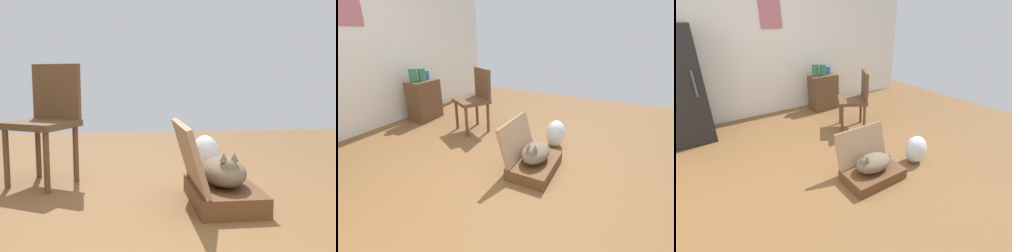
# 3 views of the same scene
# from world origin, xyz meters

# --- Properties ---
(ground_plane) EXTENTS (7.68, 7.68, 0.00)m
(ground_plane) POSITION_xyz_m (0.00, 0.00, 0.00)
(ground_plane) COLOR brown
(ground_plane) RESTS_ON ground
(wall_back) EXTENTS (6.40, 0.15, 2.60)m
(wall_back) POSITION_xyz_m (0.00, 2.26, 1.30)
(wall_back) COLOR silver
(wall_back) RESTS_ON ground
(suitcase_base) EXTENTS (0.66, 0.43, 0.13)m
(suitcase_base) POSITION_xyz_m (0.35, -0.48, 0.06)
(suitcase_base) COLOR brown
(suitcase_base) RESTS_ON ground
(suitcase_lid) EXTENTS (0.66, 0.16, 0.42)m
(suitcase_lid) POSITION_xyz_m (0.35, -0.25, 0.34)
(suitcase_lid) COLOR #9B7756
(suitcase_lid) RESTS_ON suitcase_base
(cat) EXTENTS (0.52, 0.28, 0.24)m
(cat) POSITION_xyz_m (0.34, -0.48, 0.22)
(cat) COLOR brown
(cat) RESTS_ON suitcase_base
(plastic_bag_white) EXTENTS (0.30, 0.24, 0.36)m
(plastic_bag_white) POSITION_xyz_m (1.03, -0.50, 0.18)
(plastic_bag_white) COLOR silver
(plastic_bag_white) RESTS_ON ground
(refrigerator) EXTENTS (0.57, 0.65, 1.64)m
(refrigerator) POSITION_xyz_m (-1.27, 1.80, 0.82)
(refrigerator) COLOR black
(refrigerator) RESTS_ON ground
(side_table) EXTENTS (0.52, 0.32, 0.67)m
(side_table) POSITION_xyz_m (1.03, 1.85, 0.34)
(side_table) COLOR brown
(side_table) RESTS_ON ground
(vase_tall) EXTENTS (0.13, 0.13, 0.21)m
(vase_tall) POSITION_xyz_m (0.90, 1.89, 0.78)
(vase_tall) COLOR #2D7051
(vase_tall) RESTS_ON side_table
(vase_short) EXTENTS (0.11, 0.11, 0.15)m
(vase_short) POSITION_xyz_m (1.16, 1.88, 0.75)
(vase_short) COLOR #38609E
(vase_short) RESTS_ON side_table
(vase_round) EXTENTS (0.12, 0.12, 0.21)m
(vase_round) POSITION_xyz_m (1.03, 1.83, 0.78)
(vase_round) COLOR #2D7051
(vase_round) RESTS_ON side_table
(chair) EXTENTS (0.61, 0.62, 0.94)m
(chair) POSITION_xyz_m (1.03, 0.76, 0.52)
(chair) COLOR brown
(chair) RESTS_ON ground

